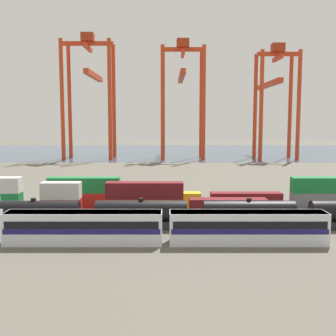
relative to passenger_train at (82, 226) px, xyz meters
The scene contains 20 objects.
ground_plane 60.65m from the passenger_train, 82.46° to the left, with size 420.00×420.00×0.00m, color #5B564C.
harbour_water 153.53m from the passenger_train, 87.03° to the left, with size 400.00×110.00×0.01m, color #384C60.
passenger_train is the anchor object (origin of this frame).
freight_tank_row 9.58m from the passenger_train, 47.84° to the left, with size 71.49×2.76×4.22m.
shipping_container_2 16.80m from the passenger_train, 113.35° to the left, with size 6.04×2.44×2.60m, color #AD211C.
shipping_container_3 16.87m from the passenger_train, 113.35° to the left, with size 6.04×2.44×2.60m, color silver.
shipping_container_4 16.72m from the passenger_train, 67.32° to the left, with size 12.10×2.44×2.60m, color orange.
shipping_container_5 16.79m from the passenger_train, 67.32° to the left, with size 12.10×2.44×2.60m, color maroon.
shipping_container_6 24.89m from the passenger_train, 38.27° to the left, with size 12.10×2.44×2.60m, color maroon.
shipping_container_7 27.66m from the passenger_train, 130.61° to the left, with size 6.04×2.44×2.60m, color #197538.
shipping_container_8 27.70m from the passenger_train, 130.61° to the left, with size 6.04×2.44×2.60m, color silver.
shipping_container_9 21.42m from the passenger_train, 101.29° to the left, with size 12.10×2.44×2.60m, color #AD211C.
shipping_container_10 21.47m from the passenger_train, 101.29° to the left, with size 12.10×2.44×2.60m, color #197538.
shipping_container_11 23.10m from the passenger_train, 65.39° to the left, with size 12.10×2.44×2.60m, color gold.
shipping_container_12 31.45m from the passenger_train, 41.86° to the left, with size 12.10×2.44×2.60m, color maroon.
shipping_container_13 42.74m from the passenger_train, 29.41° to the left, with size 12.10×2.44×2.60m, color slate.
shipping_container_14 42.76m from the passenger_train, 29.41° to the left, with size 12.10×2.44×2.60m, color #197538.
gantry_crane_west 122.76m from the passenger_train, 100.03° to the left, with size 19.57×36.36×48.52m.
gantry_crane_central 122.73m from the passenger_train, 82.41° to the left, with size 17.10×41.03×46.28m.
gantry_crane_east 132.09m from the passenger_train, 66.12° to the left, with size 15.79×39.39×44.55m.
Camera 1 is at (2.15, -68.74, 14.64)m, focal length 44.35 mm.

